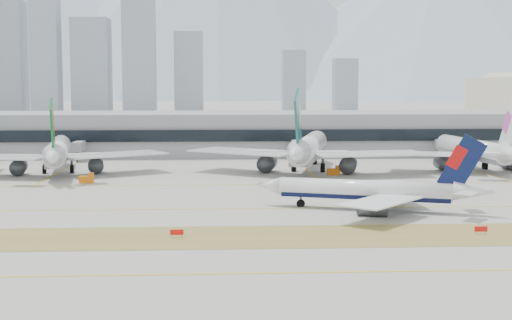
{
  "coord_description": "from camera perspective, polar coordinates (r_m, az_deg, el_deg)",
  "views": [
    {
      "loc": [
        0.06,
        -147.33,
        24.86
      ],
      "look_at": [
        8.75,
        18.0,
        7.5
      ],
      "focal_mm": 50.0,
      "sensor_mm": 36.0,
      "label": 1
    }
  ],
  "objects": [
    {
      "name": "gse_b",
      "position": [
        187.3,
        -13.36,
        -1.48
      ],
      "size": [
        3.55,
        2.0,
        2.6
      ],
      "color": "orange",
      "rests_on": "ground"
    },
    {
      "name": "gse_c",
      "position": [
        200.07,
        6.27,
        -0.89
      ],
      "size": [
        3.55,
        2.0,
        2.6
      ],
      "color": "orange",
      "rests_on": "ground"
    },
    {
      "name": "hold_sign_right",
      "position": [
        125.7,
        17.55,
        -5.3
      ],
      "size": [
        2.2,
        0.15,
        1.35
      ],
      "color": "red",
      "rests_on": "ground"
    },
    {
      "name": "ground",
      "position": [
        149.41,
        -3.0,
        -3.6
      ],
      "size": [
        3000.0,
        3000.0,
        0.0
      ],
      "primitive_type": "plane",
      "color": "#A9A79E",
      "rests_on": "ground"
    },
    {
      "name": "mountain_ridge",
      "position": [
        1559.73,
        -1.82,
        11.76
      ],
      "size": [
        2830.0,
        1120.0,
        470.0
      ],
      "color": "#9EA8B7",
      "rests_on": "ground"
    },
    {
      "name": "widebody_china_air",
      "position": [
        220.08,
        17.14,
        0.71
      ],
      "size": [
        59.31,
        58.16,
        21.19
      ],
      "rotation": [
        0.0,
        0.0,
        1.64
      ],
      "color": "white",
      "rests_on": "ground"
    },
    {
      "name": "widebody_eva",
      "position": [
        208.91,
        -15.6,
        0.55
      ],
      "size": [
        61.19,
        60.58,
        22.13
      ],
      "rotation": [
        0.0,
        0.0,
        1.74
      ],
      "color": "white",
      "rests_on": "ground"
    },
    {
      "name": "taxiing_airliner",
      "position": [
        144.15,
        9.35,
        -2.48
      ],
      "size": [
        45.8,
        38.84,
        15.91
      ],
      "rotation": [
        0.0,
        0.0,
        2.8
      ],
      "color": "white",
      "rests_on": "ground"
    },
    {
      "name": "terminal",
      "position": [
        262.74,
        -3.02,
        2.19
      ],
      "size": [
        280.0,
        43.1,
        15.0
      ],
      "color": "gray",
      "rests_on": "ground"
    },
    {
      "name": "widebody_cathay",
      "position": [
        204.73,
        4.18,
        0.83
      ],
      "size": [
        67.08,
        66.81,
        24.56
      ],
      "rotation": [
        0.0,
        0.0,
        1.34
      ],
      "color": "white",
      "rests_on": "ground"
    },
    {
      "name": "hold_sign_left",
      "position": [
        118.0,
        -6.35,
        -5.78
      ],
      "size": [
        2.2,
        0.15,
        1.35
      ],
      "color": "red",
      "rests_on": "ground"
    },
    {
      "name": "apron_markings",
      "position": [
        96.62,
        -2.98,
        -8.92
      ],
      "size": [
        360.0,
        122.22,
        0.06
      ],
      "color": "olive",
      "rests_on": "ground"
    },
    {
      "name": "city_skyline",
      "position": [
        610.68,
        -13.22,
        8.17
      ],
      "size": [
        342.0,
        49.8,
        140.0
      ],
      "color": "#9097A4",
      "rests_on": "ground"
    }
  ]
}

